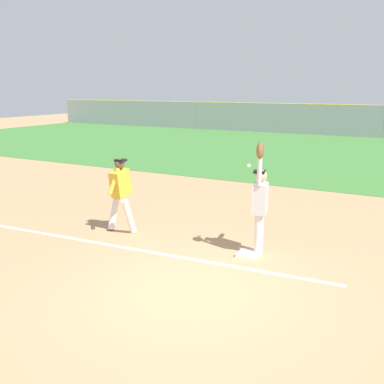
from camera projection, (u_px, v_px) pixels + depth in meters
The scene contains 10 objects.
ground_plane at pixel (190, 292), 7.38m from camera, with size 77.33×77.33×0.00m, color tan.
outfield_grass at pixel (361, 155), 22.11m from camera, with size 55.36×17.52×0.01m, color #3D7533.
chalk_foul_line at pixel (66, 237), 10.08m from camera, with size 12.00×0.10×0.01m, color white.
first_base at pixel (248, 254), 8.96m from camera, with size 0.38×0.38×0.08m, color white.
fielder at pixel (260, 200), 8.83m from camera, with size 0.35×0.89×2.28m.
runner at pixel (121, 190), 10.27m from camera, with size 0.71×0.84×1.72m.
baseball at pixel (249, 166), 8.88m from camera, with size 0.07×0.07×0.07m, color white.
outfield_fence at pixel (384, 122), 29.34m from camera, with size 55.44×0.08×2.14m.
parked_car_silver at pixel (274, 121), 35.20m from camera, with size 4.54×2.39×1.25m.
parked_car_green at pixel (346, 123), 33.39m from camera, with size 4.43×2.18×1.25m.
Camera 1 is at (3.32, -5.95, 3.28)m, focal length 42.19 mm.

